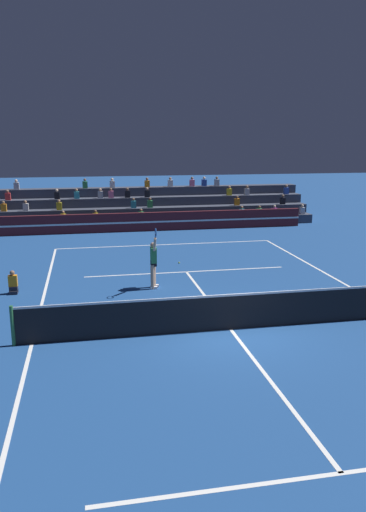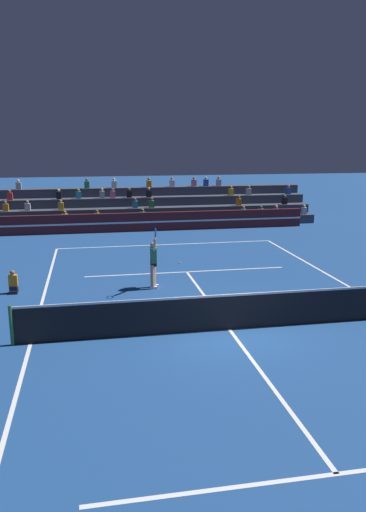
# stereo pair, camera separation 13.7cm
# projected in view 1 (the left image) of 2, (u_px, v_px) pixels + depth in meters

# --- Properties ---
(ground_plane) EXTENTS (120.00, 120.00, 0.00)m
(ground_plane) POSITION_uv_depth(u_px,v_px,m) (231.00, 329.00, 14.29)
(ground_plane) COLOR navy
(court_lines) EXTENTS (11.10, 23.90, 0.01)m
(court_lines) POSITION_uv_depth(u_px,v_px,m) (231.00, 329.00, 14.29)
(court_lines) COLOR white
(court_lines) RESTS_ON ground
(tennis_net) EXTENTS (12.00, 0.10, 1.10)m
(tennis_net) POSITION_uv_depth(u_px,v_px,m) (231.00, 311.00, 14.16)
(tennis_net) COLOR #2D6B38
(tennis_net) RESTS_ON ground
(sponsor_banner_wall) EXTENTS (18.00, 0.26, 1.10)m
(sponsor_banner_wall) POSITION_uv_depth(u_px,v_px,m) (155.00, 222.00, 29.40)
(sponsor_banner_wall) COLOR #51191E
(sponsor_banner_wall) RESTS_ON ground
(bleacher_stand) EXTENTS (20.74, 3.80, 2.83)m
(bleacher_stand) POSITION_uv_depth(u_px,v_px,m) (148.00, 209.00, 32.36)
(bleacher_stand) COLOR #383D4C
(bleacher_stand) RESTS_ON ground
(ball_kid_courtside) EXTENTS (0.30, 0.36, 0.84)m
(ball_kid_courtside) POSITION_uv_depth(u_px,v_px,m) (13.00, 285.00, 17.51)
(ball_kid_courtside) COLOR black
(ball_kid_courtside) RESTS_ON ground
(tennis_player) EXTENTS (0.34, 1.21, 2.40)m
(tennis_player) POSITION_uv_depth(u_px,v_px,m) (154.00, 262.00, 17.99)
(tennis_player) COLOR tan
(tennis_player) RESTS_ON ground
(tennis_ball) EXTENTS (0.07, 0.07, 0.07)m
(tennis_ball) POSITION_uv_depth(u_px,v_px,m) (179.00, 263.00, 21.81)
(tennis_ball) COLOR #C6DB33
(tennis_ball) RESTS_ON ground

